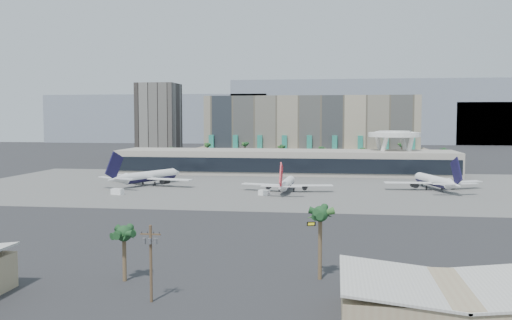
# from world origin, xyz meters

# --- Properties ---
(ground) EXTENTS (900.00, 900.00, 0.00)m
(ground) POSITION_xyz_m (0.00, 0.00, 0.00)
(ground) COLOR #232326
(ground) RESTS_ON ground
(apron_pad) EXTENTS (260.00, 130.00, 0.06)m
(apron_pad) POSITION_xyz_m (0.00, 55.00, 0.03)
(apron_pad) COLOR #5B5B59
(apron_pad) RESTS_ON ground
(mountain_ridge) EXTENTS (680.00, 60.00, 70.00)m
(mountain_ridge) POSITION_xyz_m (27.88, 470.00, 29.89)
(mountain_ridge) COLOR gray
(mountain_ridge) RESTS_ON ground
(hotel) EXTENTS (140.00, 30.00, 42.00)m
(hotel) POSITION_xyz_m (10.00, 174.41, 16.81)
(hotel) COLOR tan
(hotel) RESTS_ON ground
(office_tower) EXTENTS (30.00, 30.00, 52.00)m
(office_tower) POSITION_xyz_m (-95.00, 200.00, 22.94)
(office_tower) COLOR black
(office_tower) RESTS_ON ground
(terminal) EXTENTS (170.00, 32.50, 14.50)m
(terminal) POSITION_xyz_m (0.00, 109.84, 6.52)
(terminal) COLOR #B5AC9F
(terminal) RESTS_ON ground
(saucer_structure) EXTENTS (26.00, 26.00, 21.89)m
(saucer_structure) POSITION_xyz_m (55.00, 116.00, 18.45)
(saucer_structure) COLOR white
(saucer_structure) RESTS_ON ground
(palm_row) EXTENTS (157.80, 2.80, 13.10)m
(palm_row) POSITION_xyz_m (7.00, 145.00, 10.50)
(palm_row) COLOR brown
(palm_row) RESTS_ON ground
(hangar_right) EXTENTS (30.55, 20.60, 6.89)m
(hangar_right) POSITION_xyz_m (42.00, -100.00, 2.95)
(hangar_right) COLOR tan
(hangar_right) RESTS_ON ground
(utility_pole) EXTENTS (3.20, 0.85, 12.00)m
(utility_pole) POSITION_xyz_m (-2.00, -96.09, 7.14)
(utility_pole) COLOR #4C3826
(utility_pole) RESTS_ON ground
(airliner_left) EXTENTS (40.27, 41.45, 15.34)m
(airliner_left) POSITION_xyz_m (-52.73, 50.93, 3.87)
(airliner_left) COLOR white
(airliner_left) RESTS_ON ground
(airliner_centre) EXTENTS (35.60, 36.67, 12.66)m
(airliner_centre) POSITION_xyz_m (7.16, 37.99, 3.19)
(airliner_centre) COLOR white
(airliner_centre) RESTS_ON ground
(airliner_right) EXTENTS (39.22, 40.68, 14.35)m
(airliner_right) POSITION_xyz_m (64.76, 51.83, 3.62)
(airliner_right) COLOR white
(airliner_right) RESTS_ON ground
(service_vehicle_a) EXTENTS (5.04, 3.54, 2.24)m
(service_vehicle_a) POSITION_xyz_m (-54.19, 21.32, 1.12)
(service_vehicle_a) COLOR white
(service_vehicle_a) RESTS_ON ground
(service_vehicle_b) EXTENTS (4.46, 3.61, 2.00)m
(service_vehicle_b) POSITION_xyz_m (-0.06, 26.82, 1.00)
(service_vehicle_b) COLOR white
(service_vehicle_b) RESTS_ON ground
(taxiway_sign) EXTENTS (2.32, 1.01, 1.06)m
(taxiway_sign) POSITION_xyz_m (19.70, -29.99, 0.53)
(taxiway_sign) COLOR black
(taxiway_sign) RESTS_ON ground
(near_palm_a) EXTENTS (6.00, 6.00, 9.79)m
(near_palm_a) POSITION_xyz_m (-10.26, -85.67, 7.00)
(near_palm_a) COLOR brown
(near_palm_a) RESTS_ON ground
(near_palm_b) EXTENTS (6.00, 6.00, 13.06)m
(near_palm_b) POSITION_xyz_m (23.39, -79.90, 10.20)
(near_palm_b) COLOR brown
(near_palm_b) RESTS_ON ground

